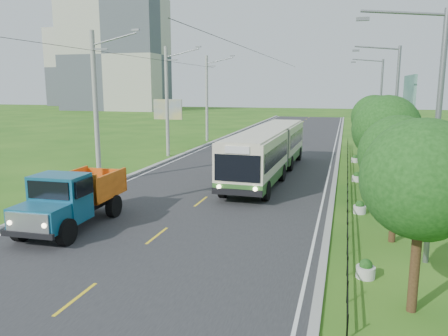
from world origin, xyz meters
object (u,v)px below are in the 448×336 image
at_px(pole_mid, 167,101).
at_px(planter_near, 360,208).
at_px(pole_far, 207,98).
at_px(tree_fifth, 374,119).
at_px(planter_front, 366,270).
at_px(tree_second, 399,159).
at_px(tree_fourth, 379,130).
at_px(streetlight_far, 379,103).
at_px(pole_near, 96,107).
at_px(streetlight_mid, 393,110).
at_px(tree_back, 370,117).
at_px(streetlight_near, 432,130).
at_px(planter_mid, 357,177).
at_px(planter_far, 355,159).
at_px(tree_front, 423,185).
at_px(dump_truck, 72,196).
at_px(billboard_right, 409,101).
at_px(bus, 269,148).
at_px(tree_third, 387,133).
at_px(billboard_left, 168,113).

bearing_deg(pole_mid, planter_near, -41.65).
bearing_deg(pole_far, tree_fifth, -35.36).
bearing_deg(planter_near, planter_front, -90.00).
bearing_deg(tree_second, tree_fourth, 90.00).
distance_m(pole_far, streetlight_far, 19.56).
bearing_deg(pole_near, streetlight_mid, 14.81).
height_order(tree_back, streetlight_near, streetlight_near).
height_order(planter_near, planter_mid, same).
bearing_deg(streetlight_mid, planter_far, 104.32).
height_order(pole_near, tree_front, pole_near).
relative_size(tree_fifth, dump_truck, 0.91).
distance_m(tree_fifth, billboard_right, 2.87).
distance_m(pole_mid, planter_near, 23.08).
bearing_deg(billboard_right, bus, -150.34).
height_order(pole_mid, dump_truck, pole_mid).
bearing_deg(tree_third, bus, 140.23).
distance_m(streetlight_far, planter_near, 22.57).
bearing_deg(tree_second, streetlight_far, 88.26).
distance_m(pole_far, tree_front, 41.09).
distance_m(tree_fourth, dump_truck, 20.00).
bearing_deg(tree_front, billboard_right, 84.15).
relative_size(tree_fifth, tree_back, 1.05).
bearing_deg(pole_far, tree_back, -20.74).
relative_size(planter_front, planter_mid, 1.00).
bearing_deg(planter_mid, tree_third, -77.90).
bearing_deg(tree_fifth, streetlight_far, 84.29).
height_order(streetlight_near, billboard_left, streetlight_near).
xyz_separation_m(tree_fourth, planter_near, (-1.26, -8.14, -3.30)).
height_order(planter_front, planter_near, same).
distance_m(pole_mid, tree_fourth, 19.43).
xyz_separation_m(pole_far, streetlight_far, (18.90, -5.00, -0.19)).
bearing_deg(planter_near, planter_mid, 90.00).
distance_m(pole_mid, planter_front, 28.92).
bearing_deg(planter_front, tree_front, -55.95).
xyz_separation_m(tree_second, planter_near, (-1.26, 3.86, -3.23)).
xyz_separation_m(planter_near, dump_truck, (-12.85, -5.89, 1.21)).
relative_size(pole_mid, dump_truck, 1.57).
height_order(tree_fifth, planter_mid, tree_fifth).
bearing_deg(billboard_right, tree_fifth, 176.70).
bearing_deg(planter_mid, streetlight_near, -81.70).
relative_size(tree_second, billboard_left, 1.02).
bearing_deg(pole_far, dump_truck, -83.04).
relative_size(tree_third, tree_fourth, 1.11).
bearing_deg(tree_front, streetlight_mid, 87.48).
distance_m(streetlight_near, planter_front, 5.43).
height_order(tree_third, tree_fourth, tree_third).
bearing_deg(billboard_right, planter_front, -99.55).
height_order(tree_second, streetlight_near, streetlight_near).
relative_size(tree_second, streetlight_mid, 0.58).
height_order(streetlight_far, planter_far, streetlight_far).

